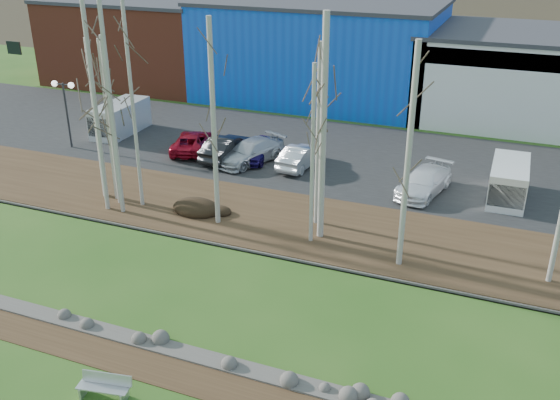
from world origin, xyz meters
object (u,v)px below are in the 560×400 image
at_px(van_white, 508,182).
at_px(car_5, 424,182).
at_px(car_3, 257,149).
at_px(car_0, 226,147).
at_px(street_lamp, 64,96).
at_px(car_4, 301,156).
at_px(car_1, 192,142).
at_px(car_2, 251,152).
at_px(van_grey, 119,119).
at_px(bench_intact, 105,387).

bearing_deg(van_white, car_5, -169.47).
bearing_deg(car_3, car_0, -165.64).
bearing_deg(street_lamp, car_4, 7.83).
relative_size(street_lamp, car_0, 0.97).
relative_size(car_1, car_4, 1.11).
relative_size(car_2, car_5, 1.03).
height_order(car_1, car_5, car_5).
relative_size(car_3, car_5, 0.84).
bearing_deg(van_grey, car_3, -7.16).
xyz_separation_m(car_1, van_grey, (-6.83, 1.35, 0.44)).
distance_m(car_4, car_5, 8.08).
bearing_deg(car_1, car_4, 163.69).
bearing_deg(car_3, street_lamp, -172.16).
bearing_deg(car_3, car_1, 178.80).
relative_size(car_4, van_grey, 0.85).
relative_size(car_2, van_grey, 0.99).
bearing_deg(car_2, car_1, -165.01).
height_order(car_3, van_white, van_white).
relative_size(car_1, van_grey, 0.94).
height_order(car_0, car_5, car_0).
height_order(street_lamp, car_2, street_lamp).
relative_size(car_2, van_white, 1.07).
bearing_deg(car_3, van_white, -5.72).
height_order(car_1, van_white, van_white).
xyz_separation_m(bench_intact, street_lamp, (-17.14, 19.48, 3.30)).
bearing_deg(car_2, bench_intact, -57.43).
bearing_deg(car_4, van_grey, -0.73).
xyz_separation_m(street_lamp, van_white, (28.37, 2.04, -2.58)).
xyz_separation_m(bench_intact, car_0, (-6.21, 21.46, 0.48)).
relative_size(car_1, car_2, 0.94).
relative_size(bench_intact, car_2, 0.36).
distance_m(car_1, car_2, 4.56).
bearing_deg(bench_intact, car_2, 91.34).
relative_size(car_1, car_3, 1.16).
distance_m(car_1, car_3, 4.72).
bearing_deg(car_0, car_1, -7.28).
xyz_separation_m(car_1, car_2, (4.54, -0.47, 0.07)).
height_order(street_lamp, car_0, street_lamp).
xyz_separation_m(car_3, van_white, (15.50, -0.57, 0.32)).
bearing_deg(street_lamp, van_white, 3.36).
bearing_deg(car_4, car_5, 175.47).
xyz_separation_m(car_3, car_4, (3.06, -0.20, 0.01)).
bearing_deg(car_0, bench_intact, 107.72).
bearing_deg(bench_intact, van_grey, 113.86).
distance_m(bench_intact, street_lamp, 26.16).
height_order(car_5, van_white, van_white).
height_order(car_2, car_5, car_2).
distance_m(car_3, car_5, 11.13).
relative_size(car_4, car_5, 0.88).
height_order(car_4, car_5, car_4).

